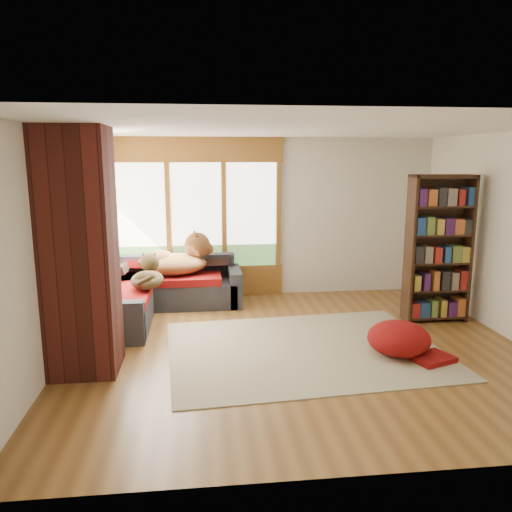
{
  "coord_description": "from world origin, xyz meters",
  "views": [
    {
      "loc": [
        -1.14,
        -5.65,
        2.29
      ],
      "look_at": [
        -0.39,
        1.02,
        0.95
      ],
      "focal_mm": 35.0,
      "sensor_mm": 36.0,
      "label": 1
    }
  ],
  "objects_px": {
    "sectional_sofa": "(147,292)",
    "dog_tan": "(180,254)",
    "brick_chimney": "(80,253)",
    "dog_brindle": "(148,270)",
    "bookshelf": "(439,249)",
    "area_rug": "(304,349)",
    "pouf": "(399,337)"
  },
  "relations": [
    {
      "from": "sectional_sofa",
      "to": "dog_tan",
      "type": "bearing_deg",
      "value": 27.52
    },
    {
      "from": "brick_chimney",
      "to": "dog_brindle",
      "type": "height_order",
      "value": "brick_chimney"
    },
    {
      "from": "sectional_sofa",
      "to": "dog_brindle",
      "type": "xyz_separation_m",
      "value": [
        0.07,
        -0.45,
        0.43
      ]
    },
    {
      "from": "bookshelf",
      "to": "dog_brindle",
      "type": "relative_size",
      "value": 2.75
    },
    {
      "from": "dog_brindle",
      "to": "dog_tan",
      "type": "bearing_deg",
      "value": -26.92
    },
    {
      "from": "area_rug",
      "to": "bookshelf",
      "type": "distance_m",
      "value": 2.46
    },
    {
      "from": "sectional_sofa",
      "to": "pouf",
      "type": "xyz_separation_m",
      "value": [
        3.1,
        -2.03,
        -0.09
      ]
    },
    {
      "from": "bookshelf",
      "to": "dog_brindle",
      "type": "bearing_deg",
      "value": 173.96
    },
    {
      "from": "brick_chimney",
      "to": "bookshelf",
      "type": "height_order",
      "value": "brick_chimney"
    },
    {
      "from": "area_rug",
      "to": "sectional_sofa",
      "type": "bearing_deg",
      "value": 139.24
    },
    {
      "from": "area_rug",
      "to": "dog_tan",
      "type": "relative_size",
      "value": 2.94
    },
    {
      "from": "brick_chimney",
      "to": "sectional_sofa",
      "type": "height_order",
      "value": "brick_chimney"
    },
    {
      "from": "area_rug",
      "to": "dog_tan",
      "type": "distance_m",
      "value": 2.66
    },
    {
      "from": "sectional_sofa",
      "to": "dog_tan",
      "type": "xyz_separation_m",
      "value": [
        0.49,
        0.26,
        0.52
      ]
    },
    {
      "from": "pouf",
      "to": "dog_tan",
      "type": "height_order",
      "value": "dog_tan"
    },
    {
      "from": "pouf",
      "to": "dog_tan",
      "type": "xyz_separation_m",
      "value": [
        -2.61,
        2.29,
        0.61
      ]
    },
    {
      "from": "pouf",
      "to": "dog_tan",
      "type": "relative_size",
      "value": 0.67
    },
    {
      "from": "brick_chimney",
      "to": "dog_brindle",
      "type": "xyz_separation_m",
      "value": [
        0.52,
        1.6,
        -0.57
      ]
    },
    {
      "from": "sectional_sofa",
      "to": "area_rug",
      "type": "relative_size",
      "value": 0.68
    },
    {
      "from": "brick_chimney",
      "to": "area_rug",
      "type": "relative_size",
      "value": 0.81
    },
    {
      "from": "sectional_sofa",
      "to": "brick_chimney",
      "type": "bearing_deg",
      "value": -102.64
    },
    {
      "from": "brick_chimney",
      "to": "dog_tan",
      "type": "bearing_deg",
      "value": 67.86
    },
    {
      "from": "dog_tan",
      "to": "bookshelf",
      "type": "bearing_deg",
      "value": -24.79
    },
    {
      "from": "bookshelf",
      "to": "pouf",
      "type": "bearing_deg",
      "value": -130.77
    },
    {
      "from": "bookshelf",
      "to": "pouf",
      "type": "distance_m",
      "value": 1.73
    },
    {
      "from": "sectional_sofa",
      "to": "dog_tan",
      "type": "height_order",
      "value": "dog_tan"
    },
    {
      "from": "sectional_sofa",
      "to": "pouf",
      "type": "distance_m",
      "value": 3.71
    },
    {
      "from": "pouf",
      "to": "dog_brindle",
      "type": "height_order",
      "value": "dog_brindle"
    },
    {
      "from": "dog_tan",
      "to": "dog_brindle",
      "type": "xyz_separation_m",
      "value": [
        -0.42,
        -0.71,
        -0.09
      ]
    },
    {
      "from": "area_rug",
      "to": "dog_tan",
      "type": "bearing_deg",
      "value": 127.4
    },
    {
      "from": "sectional_sofa",
      "to": "pouf",
      "type": "relative_size",
      "value": 3.0
    },
    {
      "from": "area_rug",
      "to": "brick_chimney",
      "type": "bearing_deg",
      "value": -173.2
    }
  ]
}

